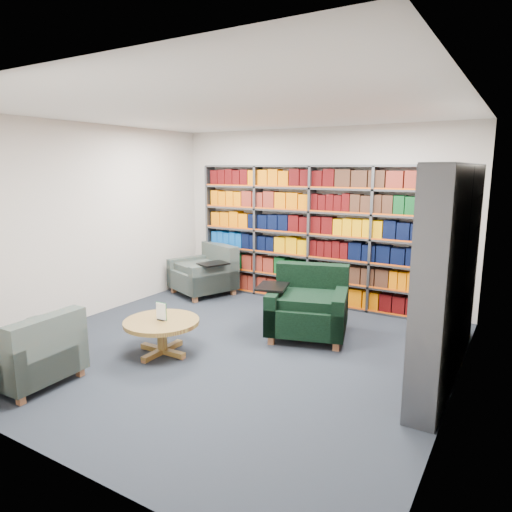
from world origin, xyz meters
The scene contains 7 objects.
room_shell centered at (0.00, 0.00, 1.40)m, with size 5.02×5.02×2.82m.
bookshelf_back centered at (0.00, 2.34, 1.10)m, with size 4.00×0.28×2.20m.
bookshelf_right centered at (2.34, 0.60, 1.10)m, with size 0.28×2.50×2.20m.
chair_teal_left centered at (-1.76, 1.88, 0.34)m, with size 1.24×1.20×0.84m.
chair_green_right centered at (0.60, 0.96, 0.36)m, with size 1.28×1.21×0.89m.
chair_teal_front centered at (-1.20, -1.80, 0.30)m, with size 0.85×0.98×0.75m.
coffee_table centered at (-0.60, -0.56, 0.33)m, with size 0.88×0.88×0.62m.
Camera 1 is at (2.97, -4.36, 2.17)m, focal length 32.00 mm.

